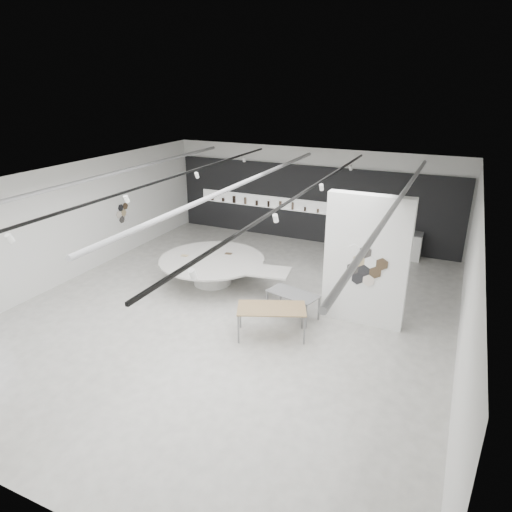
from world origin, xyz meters
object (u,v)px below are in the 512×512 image
at_px(display_island, 214,267).
at_px(kitchen_counter, 397,244).
at_px(sample_table_wood, 272,310).
at_px(partition_column, 366,261).
at_px(sample_table_stone, 293,295).

distance_m(display_island, kitchen_counter, 7.13).
xyz_separation_m(sample_table_wood, kitchen_counter, (2.06, 7.28, -0.26)).
distance_m(partition_column, kitchen_counter, 5.68).
relative_size(display_island, sample_table_stone, 3.03).
relative_size(partition_column, kitchen_counter, 2.03).
height_order(partition_column, sample_table_stone, partition_column).
bearing_deg(display_island, kitchen_counter, 35.79).
bearing_deg(partition_column, display_island, 174.31).
bearing_deg(sample_table_wood, display_island, 143.08).
bearing_deg(sample_table_stone, sample_table_wood, -96.58).
distance_m(display_island, sample_table_wood, 3.74).
xyz_separation_m(partition_column, sample_table_wood, (-1.96, -1.75, -1.04)).
height_order(display_island, kitchen_counter, kitchen_counter).
bearing_deg(kitchen_counter, sample_table_stone, -108.49).
relative_size(sample_table_wood, sample_table_stone, 1.25).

